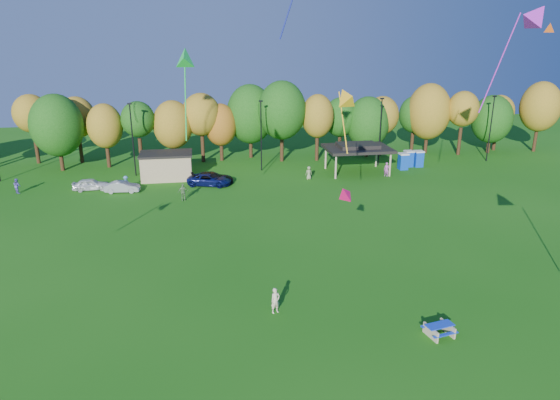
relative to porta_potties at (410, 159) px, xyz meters
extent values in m
plane|color=#19600F|center=(-21.78, -38.26, -1.10)|extent=(160.00, 160.00, 0.00)
cylinder|color=black|center=(-49.81, 10.67, 0.96)|extent=(0.50, 0.50, 4.12)
ellipsoid|color=olive|center=(-49.81, 10.67, 5.76)|extent=(4.78, 4.78, 5.18)
cylinder|color=black|center=(-45.53, 5.94, 0.68)|extent=(0.50, 0.50, 3.56)
ellipsoid|color=#144C0F|center=(-45.53, 5.94, 4.84)|extent=(6.62, 6.62, 8.00)
cylinder|color=black|center=(-43.91, 9.99, 0.80)|extent=(0.50, 0.50, 3.79)
ellipsoid|color=olive|center=(-43.91, 9.99, 5.22)|extent=(4.94, 4.94, 5.58)
cylinder|color=black|center=(-39.79, 6.75, 0.57)|extent=(0.50, 0.50, 3.34)
ellipsoid|color=olive|center=(-39.79, 6.75, 4.47)|extent=(4.61, 4.61, 5.88)
cylinder|color=black|center=(-35.50, 6.59, 0.81)|extent=(0.50, 0.50, 3.82)
ellipsoid|color=#144C0F|center=(-35.50, 6.59, 5.26)|extent=(4.43, 4.43, 4.73)
cylinder|color=black|center=(-31.08, 7.24, 0.53)|extent=(0.50, 0.50, 3.25)
ellipsoid|color=olive|center=(-31.08, 7.24, 4.32)|extent=(5.33, 5.33, 6.53)
cylinder|color=black|center=(-27.23, 7.81, 0.88)|extent=(0.50, 0.50, 3.96)
ellipsoid|color=olive|center=(-27.23, 7.81, 5.51)|extent=(5.31, 5.31, 5.82)
cylinder|color=black|center=(-24.63, 8.08, 0.43)|extent=(0.50, 0.50, 3.05)
ellipsoid|color=#995914|center=(-24.63, 8.08, 3.98)|extent=(4.54, 4.54, 5.87)
cylinder|color=black|center=(-20.36, 9.27, 0.79)|extent=(0.50, 0.50, 3.77)
ellipsoid|color=#144C0F|center=(-20.36, 9.27, 5.19)|extent=(6.69, 6.69, 8.35)
cylinder|color=black|center=(-16.32, 6.28, 1.04)|extent=(0.50, 0.50, 4.28)
ellipsoid|color=#144C0F|center=(-16.32, 6.28, 6.04)|extent=(6.64, 6.64, 8.01)
cylinder|color=black|center=(-11.37, 5.95, 0.78)|extent=(0.50, 0.50, 3.76)
ellipsoid|color=olive|center=(-11.37, 5.95, 5.17)|extent=(4.49, 4.49, 6.02)
cylinder|color=black|center=(-7.49, 7.99, 0.62)|extent=(0.50, 0.50, 3.43)
ellipsoid|color=#144C0F|center=(-7.49, 7.99, 4.62)|extent=(4.77, 4.77, 5.63)
cylinder|color=black|center=(-3.67, 7.14, 0.38)|extent=(0.50, 0.50, 2.95)
ellipsoid|color=#144C0F|center=(-3.67, 7.14, 3.83)|extent=(6.14, 6.14, 7.54)
cylinder|color=black|center=(-1.39, 7.60, 0.66)|extent=(0.50, 0.50, 3.52)
ellipsoid|color=olive|center=(-1.39, 7.60, 4.77)|extent=(4.78, 4.78, 5.53)
cylinder|color=black|center=(4.28, 9.26, 0.60)|extent=(0.50, 0.50, 3.39)
ellipsoid|color=#144C0F|center=(4.28, 9.26, 4.55)|extent=(4.54, 4.54, 5.46)
cylinder|color=black|center=(5.92, 7.97, 0.76)|extent=(0.50, 0.50, 3.72)
ellipsoid|color=olive|center=(5.92, 7.97, 5.10)|extent=(6.32, 6.32, 8.24)
cylinder|color=black|center=(10.21, 6.01, 0.93)|extent=(0.50, 0.50, 4.06)
ellipsoid|color=olive|center=(10.21, 6.01, 5.67)|extent=(4.50, 4.50, 5.13)
cylinder|color=black|center=(15.29, 6.55, 0.43)|extent=(0.50, 0.50, 3.05)
ellipsoid|color=#144C0F|center=(15.29, 6.55, 3.99)|extent=(5.97, 5.97, 7.05)
cylinder|color=black|center=(17.20, 8.09, 0.68)|extent=(0.50, 0.50, 3.55)
ellipsoid|color=olive|center=(17.20, 8.09, 4.83)|extent=(4.60, 4.60, 4.99)
cylinder|color=black|center=(22.73, 6.25, 0.94)|extent=(0.50, 0.50, 4.07)
ellipsoid|color=olive|center=(22.73, 6.25, 5.68)|extent=(5.83, 5.83, 7.42)
cylinder|color=black|center=(-35.78, 1.74, 3.40)|extent=(0.16, 0.16, 9.00)
cube|color=black|center=(-35.78, 1.74, 7.90)|extent=(0.50, 0.25, 0.18)
cylinder|color=black|center=(-19.78, 1.74, 3.40)|extent=(0.16, 0.16, 9.00)
cube|color=black|center=(-19.78, 1.74, 7.90)|extent=(0.50, 0.25, 0.18)
cylinder|color=black|center=(-3.78, 1.74, 3.40)|extent=(0.16, 0.16, 9.00)
cube|color=black|center=(-3.78, 1.74, 7.90)|extent=(0.50, 0.25, 0.18)
cylinder|color=black|center=(12.22, 1.74, 3.40)|extent=(0.16, 0.16, 9.00)
cube|color=black|center=(12.22, 1.74, 7.90)|extent=(0.50, 0.25, 0.18)
cube|color=tan|center=(-31.78, -0.26, 0.40)|extent=(6.00, 4.00, 3.00)
cube|color=black|center=(-31.78, -0.26, 2.03)|extent=(6.30, 4.30, 0.25)
cylinder|color=tan|center=(-11.28, -3.76, 0.40)|extent=(0.24, 0.24, 3.00)
cylinder|color=tan|center=(-4.28, -3.76, 0.40)|extent=(0.24, 0.24, 3.00)
cylinder|color=tan|center=(-11.28, 1.24, 0.40)|extent=(0.24, 0.24, 3.00)
cylinder|color=tan|center=(-4.28, 1.24, 0.40)|extent=(0.24, 0.24, 3.00)
cube|color=black|center=(-7.78, -1.26, 2.05)|extent=(8.20, 6.20, 0.35)
cube|color=black|center=(-7.78, -1.26, 2.45)|extent=(5.00, 3.50, 0.45)
cube|color=#0E40B8|center=(-1.30, -0.79, -0.10)|extent=(1.10, 1.10, 2.00)
cube|color=silver|center=(-1.30, -0.79, 0.99)|extent=(1.15, 1.15, 0.18)
cube|color=#0E40B8|center=(0.00, 0.52, -0.10)|extent=(1.10, 1.10, 2.00)
cube|color=silver|center=(0.00, 0.52, 0.99)|extent=(1.15, 1.15, 0.18)
cube|color=#0E40B8|center=(1.30, 0.27, -0.10)|extent=(1.10, 1.10, 2.00)
cube|color=silver|center=(1.30, 0.27, 0.99)|extent=(1.15, 1.15, 0.18)
cube|color=tan|center=(-14.91, -37.77, -0.76)|extent=(0.38, 1.34, 0.67)
cube|color=tan|center=(-13.73, -37.53, -0.76)|extent=(0.38, 1.34, 0.67)
cube|color=blue|center=(-14.32, -37.65, -0.40)|extent=(1.77, 1.01, 0.06)
cube|color=blue|center=(-14.21, -38.22, -0.69)|extent=(1.68, 0.56, 0.05)
cube|color=blue|center=(-14.44, -37.09, -0.69)|extent=(1.68, 0.56, 0.05)
imported|color=beige|center=(-23.43, -33.56, -0.25)|extent=(0.73, 0.61, 1.70)
imported|color=white|center=(-40.18, -3.83, -0.42)|extent=(4.06, 1.87, 1.35)
imported|color=#A3A3A8|center=(-36.50, -5.29, -0.47)|extent=(3.91, 1.59, 1.26)
imported|color=#0E1554|center=(-26.72, -4.16, -0.39)|extent=(5.57, 3.74, 1.42)
imported|color=black|center=(-26.35, -3.53, -0.38)|extent=(5.11, 2.40, 1.44)
imported|color=#4F89AF|center=(-36.20, -4.22, -0.30)|extent=(1.16, 1.15, 1.60)
imported|color=#B957B2|center=(-4.70, -3.71, -0.21)|extent=(0.77, 0.75, 1.78)
imported|color=gray|center=(-14.61, -3.52, -0.27)|extent=(0.87, 0.64, 1.65)
imported|color=#5F54BA|center=(-48.05, -3.73, -0.25)|extent=(1.04, 1.04, 1.70)
imported|color=#628C55|center=(-29.67, -9.35, -0.17)|extent=(1.15, 0.64, 1.85)
cylinder|color=navy|center=(-21.65, -28.31, 17.37)|extent=(1.26, 0.91, 3.79)
cone|color=#AF23BE|center=(-1.85, -24.57, 17.22)|extent=(2.91, 2.34, 2.63)
cylinder|color=#AF23BE|center=(-4.23, -24.21, 13.62)|extent=(2.81, 0.52, 7.55)
cone|color=#F3591C|center=(8.00, -12.90, 16.58)|extent=(1.78, 1.87, 1.50)
cone|color=#F2AE19|center=(-16.62, -24.37, 11.36)|extent=(2.03, 2.43, 2.13)
cylinder|color=#F2AE19|center=(-16.27, -22.91, 9.11)|extent=(0.52, 1.78, 4.73)
cone|color=#CC0B53|center=(-18.83, -32.43, 6.32)|extent=(1.71, 1.70, 1.36)
cone|color=green|center=(-28.40, -22.99, 14.32)|extent=(1.73, 2.21, 2.06)
cylinder|color=green|center=(-28.57, -20.90, 11.17)|extent=(0.31, 2.49, 6.61)
camera|label=1|loc=(-27.69, -61.20, 15.69)|focal=32.00mm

